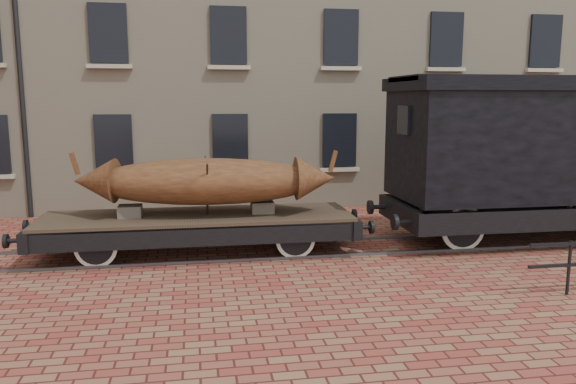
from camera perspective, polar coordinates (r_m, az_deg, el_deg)
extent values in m
plane|color=maroon|center=(13.53, 6.31, -5.62)|extent=(90.00, 90.00, 0.00)
cube|color=beige|center=(23.77, 7.10, 17.82)|extent=(40.00, 10.00, 14.00)
cube|color=black|center=(17.74, -17.28, 4.80)|extent=(1.10, 0.12, 1.70)
cube|color=#B4AC92|center=(17.78, -17.16, 1.73)|extent=(1.30, 0.18, 0.12)
cube|color=black|center=(17.61, -5.89, 5.14)|extent=(1.10, 0.12, 1.70)
cube|color=#B4AC92|center=(17.65, -5.83, 2.05)|extent=(1.30, 0.18, 0.12)
cube|color=black|center=(18.17, 5.24, 5.28)|extent=(1.10, 0.12, 1.70)
cube|color=#B4AC92|center=(18.20, 5.24, 2.29)|extent=(1.30, 0.18, 0.12)
cube|color=black|center=(19.35, 15.36, 5.24)|extent=(1.10, 0.12, 1.70)
cube|color=#B4AC92|center=(19.39, 15.31, 2.43)|extent=(1.30, 0.18, 0.12)
cube|color=black|center=(21.06, 24.08, 5.07)|extent=(1.10, 0.12, 1.70)
cube|color=#B4AC92|center=(21.09, 23.99, 2.49)|extent=(1.30, 0.18, 0.12)
cube|color=black|center=(17.80, -17.80, 15.12)|extent=(1.10, 0.12, 1.70)
cube|color=#B4AC92|center=(17.66, -17.67, 12.08)|extent=(1.30, 0.18, 0.12)
cube|color=black|center=(17.67, -6.07, 15.55)|extent=(1.10, 0.12, 1.70)
cube|color=#B4AC92|center=(17.53, -6.00, 12.48)|extent=(1.30, 0.18, 0.12)
cube|color=black|center=(18.22, 5.40, 15.37)|extent=(1.10, 0.12, 1.70)
cube|color=#B4AC92|center=(18.09, 5.40, 12.40)|extent=(1.30, 0.18, 0.12)
cube|color=black|center=(19.40, 15.78, 14.70)|extent=(1.10, 0.12, 1.70)
cube|color=#B4AC92|center=(19.28, 15.73, 11.91)|extent=(1.30, 0.18, 0.12)
cube|color=black|center=(21.10, 24.68, 13.76)|extent=(1.10, 0.12, 1.70)
cube|color=#B4AC92|center=(20.99, 24.59, 11.18)|extent=(1.30, 0.18, 0.12)
cube|color=#59595E|center=(12.86, 7.18, -6.30)|extent=(30.00, 0.08, 0.06)
cube|color=#59595E|center=(14.20, 5.52, -4.76)|extent=(30.00, 0.08, 0.06)
cylinder|color=black|center=(11.38, 26.64, -6.89)|extent=(0.06, 0.06, 1.00)
cube|color=#413927|center=(12.84, -9.16, -2.53)|extent=(6.91, 2.03, 0.11)
cube|color=black|center=(11.98, -9.10, -4.49)|extent=(6.91, 0.15, 0.41)
cube|color=black|center=(13.81, -9.16, -2.63)|extent=(6.91, 0.15, 0.41)
cube|color=black|center=(13.34, -24.17, -3.77)|extent=(0.20, 2.12, 0.41)
cylinder|color=black|center=(12.76, -26.07, -4.48)|extent=(0.32, 0.09, 0.09)
cylinder|color=black|center=(12.81, -26.74, -4.48)|extent=(0.07, 0.29, 0.29)
cylinder|color=black|center=(14.06, -24.49, -3.15)|extent=(0.32, 0.09, 0.09)
cylinder|color=black|center=(14.10, -25.10, -3.16)|extent=(0.07, 0.29, 0.29)
cube|color=black|center=(13.35, 5.87, -2.97)|extent=(0.20, 2.12, 0.41)
cylinder|color=black|center=(12.78, 7.81, -3.58)|extent=(0.32, 0.09, 0.09)
cylinder|color=black|center=(12.82, 8.48, -3.54)|extent=(0.07, 0.29, 0.29)
cylinder|color=black|center=(14.07, 6.15, -2.34)|extent=(0.32, 0.09, 0.09)
cylinder|color=black|center=(14.11, 6.76, -2.31)|extent=(0.07, 0.29, 0.29)
cylinder|color=black|center=(13.11, -18.44, -4.56)|extent=(0.09, 1.75, 0.09)
cylinder|color=silver|center=(12.42, -18.95, -5.35)|extent=(0.88, 0.06, 0.88)
cylinder|color=black|center=(12.42, -18.95, -5.35)|extent=(0.73, 0.09, 0.73)
cube|color=black|center=(12.26, -19.09, -4.48)|extent=(0.83, 0.07, 0.09)
cylinder|color=silver|center=(13.80, -17.99, -3.85)|extent=(0.88, 0.06, 0.88)
cylinder|color=black|center=(13.80, -17.99, -3.85)|extent=(0.73, 0.09, 0.73)
cube|color=black|center=(13.86, -17.97, -2.85)|extent=(0.83, 0.07, 0.09)
cylinder|color=black|center=(13.11, 0.21, -4.06)|extent=(0.09, 1.75, 0.09)
cylinder|color=silver|center=(12.43, 0.76, -4.82)|extent=(0.88, 0.06, 0.88)
cylinder|color=black|center=(12.43, 0.76, -4.82)|extent=(0.73, 0.09, 0.73)
cube|color=black|center=(12.27, 0.86, -3.95)|extent=(0.83, 0.07, 0.09)
cylinder|color=silver|center=(13.81, -0.30, -3.37)|extent=(0.88, 0.06, 0.88)
cylinder|color=black|center=(13.81, -0.30, -3.37)|extent=(0.73, 0.09, 0.73)
cube|color=black|center=(13.86, -0.37, -2.38)|extent=(0.83, 0.07, 0.09)
cube|color=black|center=(12.92, -9.12, -4.09)|extent=(3.68, 0.06, 0.06)
cube|color=#615C4D|center=(12.89, -15.75, -1.89)|extent=(0.51, 0.46, 0.26)
cube|color=#615C4D|center=(12.89, -2.62, -1.54)|extent=(0.51, 0.46, 0.26)
ellipsoid|color=brown|center=(12.71, -8.25, 1.07)|extent=(5.29, 2.01, 1.04)
cone|color=brown|center=(13.07, -19.07, 1.08)|extent=(0.97, 1.05, 0.98)
cube|color=brown|center=(13.13, -20.86, 2.70)|extent=(0.21, 0.12, 0.50)
cone|color=brown|center=(12.79, 2.79, 1.41)|extent=(0.97, 1.05, 0.98)
cube|color=brown|center=(12.81, 4.59, 3.13)|extent=(0.21, 0.12, 0.50)
cylinder|color=#32261F|center=(12.31, -8.19, 0.18)|extent=(0.04, 0.89, 1.27)
cylinder|color=#32261F|center=(13.14, -8.28, 0.76)|extent=(0.04, 0.89, 1.27)
cube|color=black|center=(14.27, 25.98, -2.52)|extent=(6.70, 0.18, 0.50)
cube|color=black|center=(16.29, 21.02, -0.81)|extent=(6.70, 0.18, 0.50)
cube|color=black|center=(13.75, 11.49, -2.16)|extent=(0.25, 2.68, 0.50)
cylinder|color=black|center=(12.76, 10.80, -3.04)|extent=(0.09, 0.36, 0.36)
cylinder|color=black|center=(14.41, 8.36, -1.54)|extent=(0.09, 0.36, 0.36)
cylinder|color=black|center=(14.28, 16.07, -2.92)|extent=(0.11, 2.12, 0.11)
cylinder|color=silver|center=(13.65, 17.37, -3.55)|extent=(1.07, 0.08, 1.07)
cylinder|color=black|center=(13.65, 17.37, -3.55)|extent=(0.88, 0.11, 0.88)
cylinder|color=silver|center=(14.92, 14.89, -2.35)|extent=(1.07, 0.08, 1.07)
cylinder|color=black|center=(14.92, 14.89, -2.35)|extent=(0.88, 0.11, 0.88)
cube|color=black|center=(15.06, 23.74, 4.45)|extent=(6.70, 2.68, 2.57)
cube|color=black|center=(15.02, 24.10, 9.93)|extent=(6.91, 2.84, 0.31)
cube|color=black|center=(15.03, 24.13, 10.40)|extent=(6.91, 1.90, 0.13)
cube|color=black|center=(13.48, 11.72, 7.18)|extent=(0.09, 0.67, 0.67)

